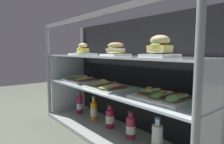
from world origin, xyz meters
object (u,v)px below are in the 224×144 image
Objects in this scene: plated_roll_sandwich_right_of_center at (115,50)px; open_sandwich_tray_far_left at (107,86)px; plated_roll_sandwich_left_of_center at (160,48)px; open_sandwich_tray_near_right_corner at (163,96)px; juice_bottle_front_fourth at (110,118)px; juice_bottle_front_left_end at (80,105)px; juice_bottle_back_right at (157,138)px; plated_roll_sandwich_mid_left at (83,51)px; juice_bottle_front_second at (94,111)px; juice_bottle_back_center at (131,127)px; open_sandwich_tray_mid_left at (81,79)px.

open_sandwich_tray_far_left is (-0.01, -0.07, -0.27)m from plated_roll_sandwich_right_of_center.
open_sandwich_tray_near_right_corner is (-0.00, 0.04, -0.28)m from plated_roll_sandwich_left_of_center.
juice_bottle_front_left_end is at bearing -178.85° from juice_bottle_front_fourth.
open_sandwich_tray_near_right_corner is at bearing -21.30° from juice_bottle_back_right.
juice_bottle_front_left_end is (-1.03, 0.06, -0.56)m from plated_roll_sandwich_left_of_center.
plated_roll_sandwich_mid_left is 0.93× the size of juice_bottle_front_second.
juice_bottle_back_center is at bearing -1.79° from juice_bottle_front_fourth.
plated_roll_sandwich_mid_left is 1.18× the size of plated_roll_sandwich_right_of_center.
plated_roll_sandwich_right_of_center is 0.88× the size of juice_bottle_front_fourth.
plated_roll_sandwich_right_of_center is 0.79× the size of juice_bottle_front_second.
plated_roll_sandwich_left_of_center is 0.51× the size of open_sandwich_tray_far_left.
plated_roll_sandwich_left_of_center is (0.93, -0.05, 0.01)m from plated_roll_sandwich_mid_left.
open_sandwich_tray_mid_left is at bearing 175.47° from open_sandwich_tray_far_left.
plated_roll_sandwich_left_of_center is 0.97m from juice_bottle_front_second.
open_sandwich_tray_mid_left is 1.51× the size of juice_bottle_back_right.
juice_bottle_front_fourth is at bearing 172.46° from plated_roll_sandwich_left_of_center.
juice_bottle_front_left_end reaches higher than juice_bottle_front_fourth.
open_sandwich_tray_far_left is 1.49× the size of juice_bottle_front_left_end.
open_sandwich_tray_near_right_corner reaches higher than juice_bottle_back_center.
juice_bottle_front_second reaches higher than juice_bottle_back_center.
plated_roll_sandwich_left_of_center is at bearing -52.54° from juice_bottle_back_right.
plated_roll_sandwich_mid_left is 1.04m from juice_bottle_back_right.
juice_bottle_front_second is 1.08× the size of juice_bottle_back_center.
juice_bottle_front_second is 0.24m from juice_bottle_front_fourth.
plated_roll_sandwich_left_of_center is at bearing -1.65° from open_sandwich_tray_mid_left.
plated_roll_sandwich_mid_left is 0.93m from plated_roll_sandwich_left_of_center.
juice_bottle_back_center is (0.74, 0.00, -0.01)m from juice_bottle_front_left_end.
plated_roll_sandwich_left_of_center is 0.51× the size of open_sandwich_tray_near_right_corner.
juice_bottle_front_second is at bearing 177.82° from plated_roll_sandwich_right_of_center.
plated_roll_sandwich_right_of_center is 0.52× the size of open_sandwich_tray_near_right_corner.
juice_bottle_front_left_end is 0.98m from juice_bottle_back_right.
open_sandwich_tray_far_left is 1.00× the size of open_sandwich_tray_near_right_corner.
plated_roll_sandwich_mid_left reaches higher than open_sandwich_tray_mid_left.
open_sandwich_tray_near_right_corner is at bearing -3.78° from juice_bottle_back_center.
juice_bottle_back_right is at bearing 0.73° from plated_roll_sandwich_mid_left.
open_sandwich_tray_mid_left is 0.30m from juice_bottle_front_left_end.
juice_bottle_back_center is (-0.29, 0.06, -0.57)m from plated_roll_sandwich_left_of_center.
open_sandwich_tray_mid_left reaches higher than juice_bottle_back_right.
plated_roll_sandwich_left_of_center reaches higher than juice_bottle_front_fourth.
juice_bottle_back_right is (-0.05, 0.02, -0.28)m from open_sandwich_tray_near_right_corner.
open_sandwich_tray_mid_left is 1.65× the size of juice_bottle_back_center.
juice_bottle_front_second is 1.11× the size of juice_bottle_front_fourth.
open_sandwich_tray_mid_left is at bearing -19.16° from juice_bottle_front_left_end.
open_sandwich_tray_near_right_corner is at bearing -1.93° from juice_bottle_front_second.
plated_roll_sandwich_mid_left is 0.54m from open_sandwich_tray_far_left.
plated_roll_sandwich_mid_left is at bearing 179.59° from open_sandwich_tray_near_right_corner.
plated_roll_sandwich_mid_left is 0.56m from juice_bottle_front_left_end.
open_sandwich_tray_near_right_corner is at bearing -2.84° from juice_bottle_front_fourth.
open_sandwich_tray_mid_left is (-0.93, 0.03, -0.28)m from plated_roll_sandwich_left_of_center.
plated_roll_sandwich_mid_left is at bearing -178.92° from juice_bottle_back_center.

